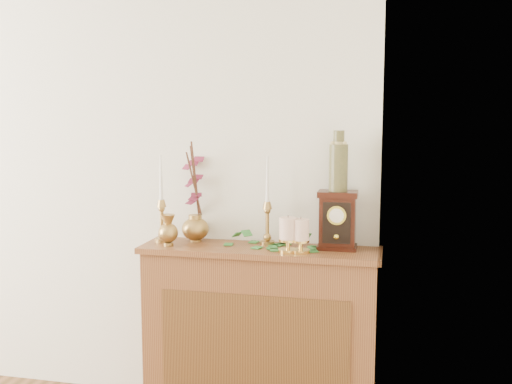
% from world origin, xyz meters
% --- Properties ---
extents(console_shelf, '(1.24, 0.34, 0.93)m').
position_xyz_m(console_shelf, '(1.40, 2.10, 0.44)').
color(console_shelf, brown).
rests_on(console_shelf, ground).
extents(candlestick_left, '(0.08, 0.08, 0.47)m').
position_xyz_m(candlestick_left, '(0.86, 2.11, 1.08)').
color(candlestick_left, '#B69248').
rests_on(candlestick_left, console_shelf).
extents(candlestick_center, '(0.08, 0.08, 0.47)m').
position_xyz_m(candlestick_center, '(1.42, 2.17, 1.08)').
color(candlestick_center, '#B69248').
rests_on(candlestick_center, console_shelf).
extents(bud_vase, '(0.10, 0.10, 0.17)m').
position_xyz_m(bud_vase, '(0.93, 2.02, 1.01)').
color(bud_vase, '#B69248').
rests_on(bud_vase, console_shelf).
extents(ginger_jar, '(0.22, 0.24, 0.54)m').
position_xyz_m(ginger_jar, '(1.02, 2.20, 1.17)').
color(ginger_jar, '#B69248').
rests_on(ginger_jar, console_shelf).
extents(pillar_candle_left, '(0.10, 0.10, 0.19)m').
position_xyz_m(pillar_candle_left, '(1.56, 2.02, 1.03)').
color(pillar_candle_left, gold).
rests_on(pillar_candle_left, console_shelf).
extents(pillar_candle_right, '(0.09, 0.09, 0.18)m').
position_xyz_m(pillar_candle_right, '(1.62, 2.02, 1.02)').
color(pillar_candle_right, gold).
rests_on(pillar_candle_right, console_shelf).
extents(ivy_garland, '(0.47, 0.22, 0.09)m').
position_xyz_m(ivy_garland, '(1.39, 2.10, 0.94)').
color(ivy_garland, '#2D762D').
rests_on(ivy_garland, console_shelf).
extents(mantel_clock, '(0.20, 0.14, 0.30)m').
position_xyz_m(mantel_clock, '(1.79, 2.15, 1.08)').
color(mantel_clock, '#35130A').
rests_on(mantel_clock, console_shelf).
extents(ceramic_vase, '(0.09, 0.09, 0.30)m').
position_xyz_m(ceramic_vase, '(1.79, 2.15, 1.36)').
color(ceramic_vase, black).
rests_on(ceramic_vase, mantel_clock).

